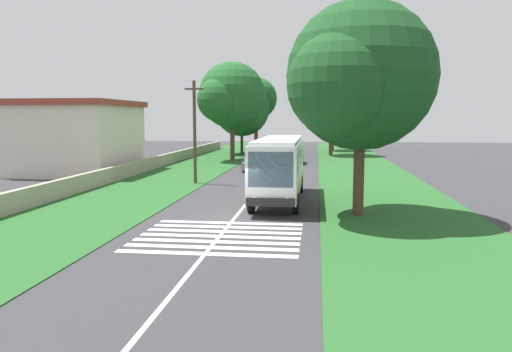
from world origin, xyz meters
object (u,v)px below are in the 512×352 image
at_px(roadside_tree_left_1, 255,100).
at_px(roadside_tree_left_0, 241,110).
at_px(coach_bus, 279,165).
at_px(trailing_car_1, 295,157).
at_px(roadside_building, 75,137).
at_px(roadside_tree_left_2, 230,97).
at_px(trailing_minibus_0, 271,144).
at_px(roadside_tree_right_2, 332,105).
at_px(trailing_car_0, 254,164).
at_px(roadside_tree_right_0, 331,93).
at_px(utility_pole, 195,131).
at_px(roadside_tree_right_1, 357,79).

bearing_deg(roadside_tree_left_1, roadside_tree_left_0, 172.53).
relative_size(coach_bus, roadside_tree_left_1, 1.02).
xyz_separation_m(trailing_car_1, roadside_building, (-11.42, 19.21, 2.59)).
distance_m(roadside_tree_left_0, roadside_tree_left_2, 10.75).
bearing_deg(trailing_minibus_0, roadside_tree_left_2, 153.04).
distance_m(roadside_tree_left_1, roadside_tree_right_2, 11.60).
bearing_deg(trailing_car_1, trailing_minibus_0, 18.82).
distance_m(trailing_car_0, roadside_tree_right_2, 31.49).
xyz_separation_m(roadside_tree_left_0, roadside_tree_right_2, (8.67, -12.50, 0.89)).
bearing_deg(roadside_tree_right_0, roadside_building, 135.50).
distance_m(trailing_minibus_0, roadside_tree_left_1, 12.54).
height_order(roadside_tree_left_2, roadside_tree_right_2, roadside_tree_left_2).
height_order(trailing_car_1, roadside_tree_left_1, roadside_tree_left_1).
bearing_deg(roadside_tree_right_0, trailing_minibus_0, 103.31).
distance_m(roadside_tree_left_0, utility_pole, 31.03).
bearing_deg(roadside_tree_right_0, trailing_car_0, 159.30).
bearing_deg(roadside_tree_right_1, roadside_tree_right_0, 0.27).
distance_m(trailing_car_1, trailing_minibus_0, 11.08).
height_order(roadside_tree_left_0, roadside_tree_left_2, roadside_tree_left_2).
relative_size(trailing_car_1, roadside_building, 0.39).
distance_m(trailing_car_1, roadside_tree_left_0, 16.43).
bearing_deg(roadside_tree_left_1, utility_pole, -179.60).
xyz_separation_m(roadside_tree_right_2, utility_pole, (-39.61, 11.25, -2.88)).
relative_size(coach_bus, roadside_tree_right_2, 1.14).
bearing_deg(trailing_minibus_0, utility_pole, 173.65).
height_order(trailing_car_0, roadside_tree_left_1, roadside_tree_left_1).
distance_m(roadside_tree_left_1, utility_pole, 38.63).
distance_m(trailing_car_0, roadside_tree_right_1, 23.11).
relative_size(trailing_minibus_0, roadside_tree_right_2, 0.61).
distance_m(trailing_minibus_0, roadside_tree_left_0, 6.88).
relative_size(roadside_tree_left_1, roadside_tree_right_2, 1.11).
relative_size(roadside_tree_right_0, roadside_tree_right_1, 1.08).
relative_size(trailing_car_0, roadside_tree_right_0, 0.37).
height_order(coach_bus, roadside_tree_right_0, roadside_tree_right_0).
bearing_deg(trailing_car_1, roadside_tree_right_1, -171.54).
height_order(roadside_tree_right_2, utility_pole, roadside_tree_right_2).
bearing_deg(roadside_building, roadside_tree_left_0, -24.44).
xyz_separation_m(roadside_tree_right_0, utility_pole, (-29.82, 10.75, -4.13)).
xyz_separation_m(roadside_tree_left_1, roadside_tree_right_1, (-49.53, -11.21, -0.78)).
height_order(roadside_tree_left_1, roadside_building, roadside_tree_left_1).
bearing_deg(roadside_tree_left_0, trailing_car_1, -149.33).
relative_size(roadside_tree_left_0, roadside_building, 0.91).
height_order(roadside_tree_right_0, roadside_tree_right_1, roadside_tree_right_0).
height_order(trailing_car_0, roadside_tree_right_2, roadside_tree_right_2).
bearing_deg(roadside_tree_right_1, trailing_car_1, 8.46).
relative_size(trailing_minibus_0, roadside_tree_left_1, 0.55).
relative_size(coach_bus, trailing_minibus_0, 1.86).
distance_m(coach_bus, roadside_tree_right_2, 47.07).
bearing_deg(trailing_car_0, roadside_building, 103.15).
xyz_separation_m(trailing_car_0, trailing_car_1, (7.75, -3.49, 0.00)).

